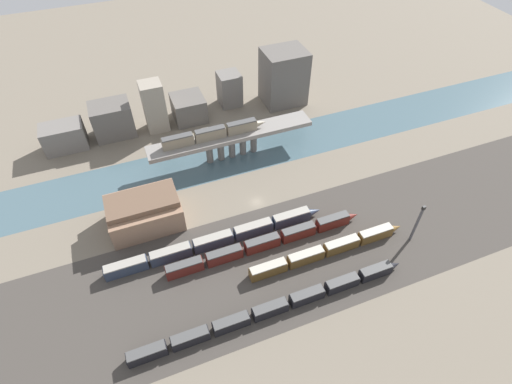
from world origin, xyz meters
name	(u,v)px	position (x,y,z in m)	size (l,w,h in m)	color
ground_plane	(257,202)	(0.00, 0.00, 0.00)	(400.00, 400.00, 0.00)	#756B5B
railbed_yard	(286,258)	(0.00, -24.00, 0.00)	(280.00, 42.00, 0.01)	#423D38
river_water	(232,156)	(0.00, 25.68, 0.00)	(320.00, 21.58, 0.01)	#47606B
bridge	(231,138)	(0.00, 25.68, 8.30)	(60.94, 8.16, 10.40)	gray
train_on_bridge	(213,133)	(-6.46, 25.68, 12.45)	(38.17, 2.71, 4.19)	gray
train_yard_near	(274,308)	(-10.03, -38.51, 1.75)	(77.74, 2.85, 3.57)	black
train_yard_mid	(328,250)	(11.97, -27.05, 1.89)	(50.41, 2.87, 3.86)	brown
train_yard_far	(266,242)	(-4.12, -18.02, 2.03)	(62.28, 2.84, 4.13)	#5B1E19
train_yard_outer	(218,240)	(-17.36, -11.88, 1.99)	(68.29, 3.06, 4.05)	#2D384C
warehouse_building	(144,211)	(-35.86, 4.65, 5.10)	(21.97, 15.85, 10.73)	#937056
signal_tower	(417,224)	(38.45, -31.53, 7.54)	(1.00, 0.83, 15.07)	#4C4C51
city_block_far_left	(64,137)	(-57.47, 53.30, 5.08)	(15.36, 9.58, 10.17)	slate
city_block_left	(113,120)	(-38.86, 55.46, 6.75)	(15.16, 11.41, 13.50)	#605B56
city_block_center	(154,107)	(-22.39, 53.21, 10.17)	(8.30, 8.10, 20.34)	gray
city_block_right	(189,108)	(-8.73, 55.06, 5.03)	(12.75, 13.09, 10.06)	#605B56
city_block_far_right	(230,89)	(10.58, 59.60, 7.12)	(9.11, 9.20, 14.24)	slate
city_block_tall	(284,77)	(32.92, 53.36, 11.58)	(17.54, 14.65, 23.16)	#605B56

